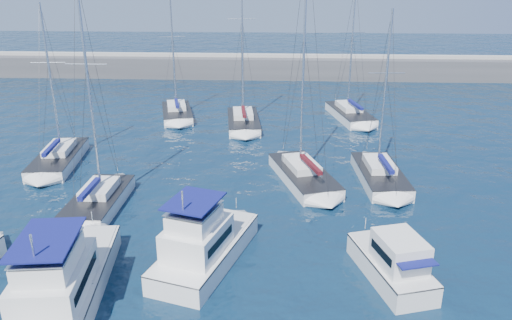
{
  "coord_description": "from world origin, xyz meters",
  "views": [
    {
      "loc": [
        3.83,
        -24.04,
        15.32
      ],
      "look_at": [
        2.15,
        8.19,
        3.0
      ],
      "focal_mm": 35.0,
      "sensor_mm": 36.0,
      "label": 1
    }
  ],
  "objects_px": {
    "motor_yacht_stbd_inner": "(203,246)",
    "sailboat_back_c": "(350,114)",
    "motor_yacht_stbd_outer": "(393,264)",
    "sailboat_mid_e": "(380,175)",
    "sailboat_mid_a": "(59,158)",
    "sailboat_back_b": "(243,121)",
    "sailboat_mid_d": "(303,175)",
    "sailboat_mid_b": "(99,200)",
    "motor_yacht_port_inner": "(62,285)",
    "sailboat_back_a": "(177,113)"
  },
  "relations": [
    {
      "from": "motor_yacht_port_inner",
      "to": "sailboat_mid_b",
      "type": "distance_m",
      "value": 10.88
    },
    {
      "from": "sailboat_mid_a",
      "to": "sailboat_back_a",
      "type": "xyz_separation_m",
      "value": [
        7.09,
        14.53,
        0.01
      ]
    },
    {
      "from": "motor_yacht_stbd_outer",
      "to": "sailboat_back_a",
      "type": "bearing_deg",
      "value": 103.97
    },
    {
      "from": "motor_yacht_stbd_inner",
      "to": "sailboat_mid_d",
      "type": "bearing_deg",
      "value": 80.58
    },
    {
      "from": "motor_yacht_port_inner",
      "to": "sailboat_mid_d",
      "type": "height_order",
      "value": "sailboat_mid_d"
    },
    {
      "from": "sailboat_mid_a",
      "to": "sailboat_mid_b",
      "type": "relative_size",
      "value": 0.86
    },
    {
      "from": "sailboat_back_b",
      "to": "sailboat_back_c",
      "type": "bearing_deg",
      "value": 9.99
    },
    {
      "from": "sailboat_back_a",
      "to": "sailboat_back_c",
      "type": "bearing_deg",
      "value": -12.44
    },
    {
      "from": "motor_yacht_stbd_outer",
      "to": "sailboat_mid_d",
      "type": "height_order",
      "value": "sailboat_mid_d"
    },
    {
      "from": "sailboat_back_b",
      "to": "sailboat_back_c",
      "type": "height_order",
      "value": "sailboat_back_b"
    },
    {
      "from": "sailboat_mid_a",
      "to": "sailboat_back_c",
      "type": "distance_m",
      "value": 30.23
    },
    {
      "from": "sailboat_mid_b",
      "to": "sailboat_mid_e",
      "type": "bearing_deg",
      "value": 15.77
    },
    {
      "from": "sailboat_mid_b",
      "to": "sailboat_mid_d",
      "type": "distance_m",
      "value": 15.18
    },
    {
      "from": "motor_yacht_stbd_outer",
      "to": "sailboat_back_b",
      "type": "xyz_separation_m",
      "value": [
        -9.94,
        27.28,
        -0.39
      ]
    },
    {
      "from": "sailboat_back_a",
      "to": "sailboat_back_c",
      "type": "relative_size",
      "value": 0.95
    },
    {
      "from": "sailboat_mid_b",
      "to": "sailboat_back_b",
      "type": "bearing_deg",
      "value": 66.74
    },
    {
      "from": "motor_yacht_stbd_outer",
      "to": "sailboat_back_c",
      "type": "bearing_deg",
      "value": 70.9
    },
    {
      "from": "motor_yacht_stbd_inner",
      "to": "sailboat_back_b",
      "type": "distance_m",
      "value": 26.33
    },
    {
      "from": "sailboat_mid_e",
      "to": "motor_yacht_stbd_inner",
      "type": "bearing_deg",
      "value": -137.44
    },
    {
      "from": "sailboat_mid_b",
      "to": "sailboat_back_a",
      "type": "distance_m",
      "value": 22.5
    },
    {
      "from": "motor_yacht_stbd_outer",
      "to": "sailboat_mid_a",
      "type": "height_order",
      "value": "sailboat_mid_a"
    },
    {
      "from": "motor_yacht_stbd_inner",
      "to": "sailboat_mid_d",
      "type": "height_order",
      "value": "sailboat_mid_d"
    },
    {
      "from": "sailboat_back_b",
      "to": "motor_yacht_port_inner",
      "type": "bearing_deg",
      "value": -108.81
    },
    {
      "from": "motor_yacht_stbd_inner",
      "to": "sailboat_back_c",
      "type": "relative_size",
      "value": 0.6
    },
    {
      "from": "sailboat_mid_e",
      "to": "sailboat_back_c",
      "type": "distance_m",
      "value": 17.45
    },
    {
      "from": "sailboat_mid_e",
      "to": "sailboat_back_c",
      "type": "height_order",
      "value": "sailboat_back_c"
    },
    {
      "from": "sailboat_mid_d",
      "to": "sailboat_back_b",
      "type": "relative_size",
      "value": 1.03
    },
    {
      "from": "sailboat_mid_b",
      "to": "sailboat_mid_e",
      "type": "distance_m",
      "value": 20.91
    },
    {
      "from": "motor_yacht_stbd_outer",
      "to": "sailboat_mid_e",
      "type": "relative_size",
      "value": 0.48
    },
    {
      "from": "motor_yacht_port_inner",
      "to": "sailboat_back_b",
      "type": "xyz_separation_m",
      "value": [
        6.42,
        30.27,
        -0.58
      ]
    },
    {
      "from": "sailboat_mid_b",
      "to": "sailboat_mid_d",
      "type": "bearing_deg",
      "value": 20.5
    },
    {
      "from": "motor_yacht_port_inner",
      "to": "motor_yacht_stbd_inner",
      "type": "xyz_separation_m",
      "value": [
        6.21,
        3.95,
        0.0
      ]
    },
    {
      "from": "motor_yacht_port_inner",
      "to": "sailboat_mid_a",
      "type": "height_order",
      "value": "sailboat_mid_a"
    },
    {
      "from": "motor_yacht_port_inner",
      "to": "sailboat_back_c",
      "type": "relative_size",
      "value": 0.75
    },
    {
      "from": "sailboat_back_a",
      "to": "sailboat_back_b",
      "type": "bearing_deg",
      "value": -34.99
    },
    {
      "from": "sailboat_mid_e",
      "to": "sailboat_back_a",
      "type": "distance_m",
      "value": 25.58
    },
    {
      "from": "sailboat_back_b",
      "to": "sailboat_back_c",
      "type": "relative_size",
      "value": 1.19
    },
    {
      "from": "motor_yacht_stbd_outer",
      "to": "sailboat_back_c",
      "type": "xyz_separation_m",
      "value": [
        1.56,
        30.76,
        -0.43
      ]
    },
    {
      "from": "motor_yacht_port_inner",
      "to": "sailboat_mid_a",
      "type": "relative_size",
      "value": 0.82
    },
    {
      "from": "motor_yacht_stbd_outer",
      "to": "sailboat_mid_e",
      "type": "distance_m",
      "value": 13.43
    },
    {
      "from": "sailboat_mid_d",
      "to": "sailboat_back_c",
      "type": "distance_m",
      "value": 18.71
    },
    {
      "from": "sailboat_mid_d",
      "to": "sailboat_mid_e",
      "type": "relative_size",
      "value": 1.36
    },
    {
      "from": "motor_yacht_port_inner",
      "to": "sailboat_mid_e",
      "type": "xyz_separation_m",
      "value": [
        18.08,
        16.3,
        -0.63
      ]
    },
    {
      "from": "sailboat_mid_d",
      "to": "sailboat_mid_b",
      "type": "bearing_deg",
      "value": -177.69
    },
    {
      "from": "sailboat_mid_b",
      "to": "sailboat_back_c",
      "type": "relative_size",
      "value": 1.07
    },
    {
      "from": "sailboat_mid_a",
      "to": "sailboat_mid_e",
      "type": "xyz_separation_m",
      "value": [
        26.34,
        -2.32,
        0.0
      ]
    },
    {
      "from": "sailboat_mid_a",
      "to": "sailboat_back_b",
      "type": "bearing_deg",
      "value": 31.41
    },
    {
      "from": "motor_yacht_stbd_inner",
      "to": "sailboat_back_c",
      "type": "distance_m",
      "value": 32.02
    },
    {
      "from": "motor_yacht_stbd_outer",
      "to": "sailboat_mid_d",
      "type": "relative_size",
      "value": 0.36
    },
    {
      "from": "sailboat_mid_b",
      "to": "sailboat_back_b",
      "type": "relative_size",
      "value": 0.9
    }
  ]
}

